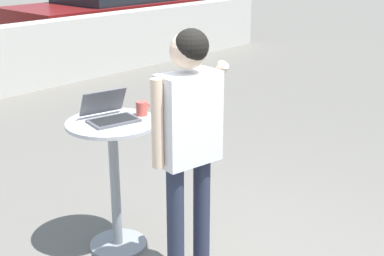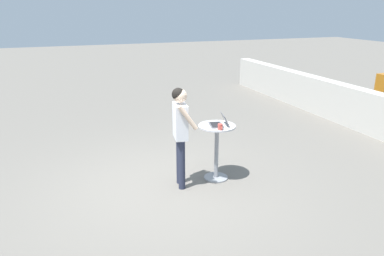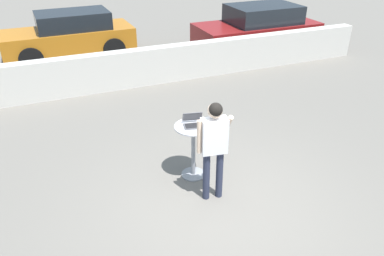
{
  "view_description": "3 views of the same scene",
  "coord_description": "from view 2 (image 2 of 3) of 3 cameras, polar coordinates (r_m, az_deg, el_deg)",
  "views": [
    {
      "loc": [
        -2.22,
        -1.8,
        2.13
      ],
      "look_at": [
        0.17,
        0.38,
        1.0
      ],
      "focal_mm": 50.0,
      "sensor_mm": 36.0,
      "label": 1
    },
    {
      "loc": [
        5.4,
        -1.56,
        2.87
      ],
      "look_at": [
        0.09,
        0.43,
        1.02
      ],
      "focal_mm": 35.0,
      "sensor_mm": 36.0,
      "label": 2
    },
    {
      "loc": [
        -2.13,
        -4.0,
        3.87
      ],
      "look_at": [
        -0.21,
        0.58,
        1.14
      ],
      "focal_mm": 35.0,
      "sensor_mm": 36.0,
      "label": 3
    }
  ],
  "objects": [
    {
      "name": "standing_person",
      "position": [
        5.97,
        -1.8,
        0.4
      ],
      "size": [
        0.56,
        0.33,
        1.67
      ],
      "color": "#282D42",
      "rests_on": "ground_plane"
    },
    {
      "name": "coffee_mug",
      "position": [
        6.03,
        4.33,
        0.18
      ],
      "size": [
        0.12,
        0.08,
        0.1
      ],
      "color": "#C14C42",
      "rests_on": "cafe_table"
    },
    {
      "name": "cafe_table",
      "position": [
        6.38,
        3.77,
        -2.53
      ],
      "size": [
        0.63,
        0.63,
        0.97
      ],
      "color": "gray",
      "rests_on": "ground_plane"
    },
    {
      "name": "laptop",
      "position": [
        6.26,
        4.17,
        0.81
      ],
      "size": [
        0.38,
        0.37,
        0.2
      ],
      "color": "#515156",
      "rests_on": "cafe_table"
    },
    {
      "name": "ground_plane",
      "position": [
        6.31,
        -3.97,
        -9.04
      ],
      "size": [
        50.0,
        50.0,
        0.0
      ],
      "primitive_type": "plane",
      "color": "slate"
    }
  ]
}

